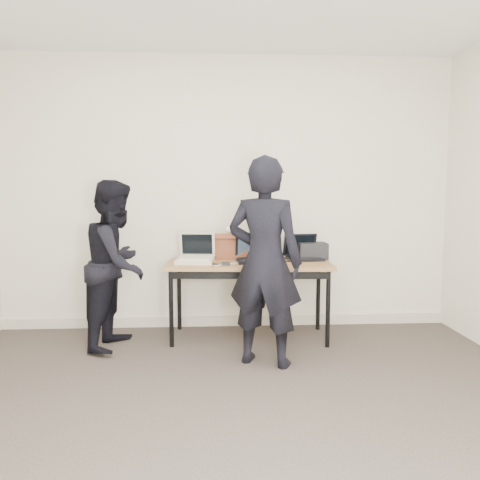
{
  "coord_description": "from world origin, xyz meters",
  "views": [
    {
      "loc": [
        -0.12,
        -2.44,
        1.38
      ],
      "look_at": [
        0.1,
        1.6,
        0.95
      ],
      "focal_mm": 35.0,
      "sensor_mm": 36.0,
      "label": 1
    }
  ],
  "objects": [
    {
      "name": "room",
      "position": [
        0.0,
        0.0,
        1.35
      ],
      "size": [
        4.6,
        4.6,
        2.8
      ],
      "color": "#3F3730",
      "rests_on": "ground"
    },
    {
      "name": "leather_satchel",
      "position": [
        0.02,
        2.05,
        0.85
      ],
      "size": [
        0.38,
        0.22,
        0.25
      ],
      "rotation": [
        0.0,
        0.0,
        -0.12
      ],
      "color": "brown",
      "rests_on": "desk"
    },
    {
      "name": "tissue",
      "position": [
        0.05,
        2.06,
        1.0
      ],
      "size": [
        0.13,
        0.1,
        0.08
      ],
      "primitive_type": "ellipsoid",
      "rotation": [
        0.0,
        0.0,
        0.02
      ],
      "color": "white",
      "rests_on": "leather_satchel"
    },
    {
      "name": "laptop_right",
      "position": [
        0.73,
        1.98,
        0.77
      ],
      "size": [
        0.37,
        0.35,
        0.24
      ],
      "rotation": [
        0.0,
        0.0,
        0.13
      ],
      "color": "black",
      "rests_on": "desk"
    },
    {
      "name": "equipment_box",
      "position": [
        0.83,
        2.02,
        0.8
      ],
      "size": [
        0.27,
        0.23,
        0.16
      ],
      "primitive_type": "cube",
      "rotation": [
        0.0,
        0.0,
        -0.01
      ],
      "color": "black",
      "rests_on": "desk"
    },
    {
      "name": "desk",
      "position": [
        0.2,
        1.83,
        0.66
      ],
      "size": [
        1.54,
        0.74,
        0.72
      ],
      "rotation": [
        0.0,
        0.0,
        -0.06
      ],
      "color": "olive",
      "rests_on": "ground"
    },
    {
      "name": "laptop_center",
      "position": [
        0.25,
        1.85,
        0.78
      ],
      "size": [
        0.36,
        0.35,
        0.27
      ],
      "rotation": [
        0.0,
        0.0,
        0.06
      ],
      "color": "black",
      "rests_on": "desk"
    },
    {
      "name": "cables",
      "position": [
        0.25,
        1.83,
        0.72
      ],
      "size": [
        1.14,
        0.49,
        0.01
      ],
      "rotation": [
        0.0,
        0.0,
        0.13
      ],
      "color": "silver",
      "rests_on": "desk"
    },
    {
      "name": "laptop_beige",
      "position": [
        -0.3,
        1.85,
        0.77
      ],
      "size": [
        0.36,
        0.36,
        0.27
      ],
      "rotation": [
        0.0,
        0.0,
        -0.1
      ],
      "color": "#C0B599",
      "rests_on": "desk"
    },
    {
      "name": "person_observer",
      "position": [
        -0.98,
        1.68,
        0.74
      ],
      "size": [
        0.68,
        0.8,
        1.47
      ],
      "primitive_type": "imported",
      "rotation": [
        0.0,
        0.0,
        1.39
      ],
      "color": "black",
      "rests_on": "ground"
    },
    {
      "name": "power_brick",
      "position": [
        -0.02,
        1.66,
        0.73
      ],
      "size": [
        0.08,
        0.05,
        0.03
      ],
      "primitive_type": "cube",
      "rotation": [
        0.0,
        0.0,
        -0.08
      ],
      "color": "black",
      "rests_on": "desk"
    },
    {
      "name": "person_typist",
      "position": [
        0.27,
        1.17,
        0.82
      ],
      "size": [
        0.71,
        0.59,
        1.65
      ],
      "primitive_type": "imported",
      "rotation": [
        0.0,
        0.0,
        2.75
      ],
      "color": "black",
      "rests_on": "ground"
    },
    {
      "name": "baseboard",
      "position": [
        0.0,
        2.23,
        0.05
      ],
      "size": [
        4.5,
        0.03,
        0.1
      ],
      "primitive_type": "cube",
      "color": "#C0B59F",
      "rests_on": "ground"
    }
  ]
}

